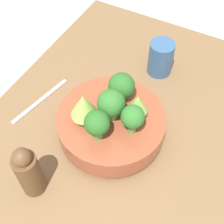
{
  "coord_description": "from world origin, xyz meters",
  "views": [
    {
      "loc": [
        0.36,
        0.21,
        0.7
      ],
      "look_at": [
        -0.02,
        0.0,
        0.13
      ],
      "focal_mm": 50.0,
      "sensor_mm": 36.0,
      "label": 1
    }
  ],
  "objects_px": {
    "fork": "(40,101)",
    "bowl": "(112,125)",
    "cup": "(161,58)",
    "pepper_mill": "(28,172)"
  },
  "relations": [
    {
      "from": "bowl",
      "to": "pepper_mill",
      "type": "height_order",
      "value": "pepper_mill"
    },
    {
      "from": "bowl",
      "to": "fork",
      "type": "distance_m",
      "value": 0.23
    },
    {
      "from": "pepper_mill",
      "to": "bowl",
      "type": "bearing_deg",
      "value": 157.33
    },
    {
      "from": "cup",
      "to": "pepper_mill",
      "type": "bearing_deg",
      "value": -12.38
    },
    {
      "from": "fork",
      "to": "cup",
      "type": "bearing_deg",
      "value": 137.56
    },
    {
      "from": "fork",
      "to": "bowl",
      "type": "bearing_deg",
      "value": 89.71
    },
    {
      "from": "bowl",
      "to": "fork",
      "type": "relative_size",
      "value": 1.34
    },
    {
      "from": "pepper_mill",
      "to": "fork",
      "type": "height_order",
      "value": "pepper_mill"
    },
    {
      "from": "bowl",
      "to": "cup",
      "type": "distance_m",
      "value": 0.27
    },
    {
      "from": "cup",
      "to": "pepper_mill",
      "type": "relative_size",
      "value": 0.66
    }
  ]
}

